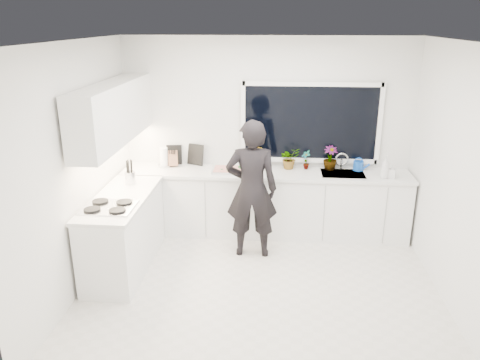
{
  "coord_description": "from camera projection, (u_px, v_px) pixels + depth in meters",
  "views": [
    {
      "loc": [
        0.16,
        -4.66,
        2.91
      ],
      "look_at": [
        -0.26,
        0.4,
        1.15
      ],
      "focal_mm": 35.0,
      "sensor_mm": 36.0,
      "label": 1
    }
  ],
  "objects": [
    {
      "name": "picture_frame_large",
      "position": [
        174.0,
        155.0,
        6.7
      ],
      "size": [
        0.22,
        0.05,
        0.28
      ],
      "primitive_type": "cube",
      "rotation": [
        0.0,
        0.0,
        0.15
      ],
      "color": "black",
      "rests_on": "countertop_back"
    },
    {
      "name": "pizza_tray",
      "position": [
        229.0,
        170.0,
        6.42
      ],
      "size": [
        0.47,
        0.35,
        0.03
      ],
      "primitive_type": "cube",
      "rotation": [
        0.0,
        0.0,
        0.01
      ],
      "color": "silver",
      "rests_on": "countertop_back"
    },
    {
      "name": "pizza",
      "position": [
        229.0,
        169.0,
        6.41
      ],
      "size": [
        0.43,
        0.31,
        0.01
      ],
      "primitive_type": "cube",
      "rotation": [
        0.0,
        0.0,
        0.01
      ],
      "color": "#D3431C",
      "rests_on": "pizza_tray"
    },
    {
      "name": "paper_towel_roll",
      "position": [
        164.0,
        158.0,
        6.58
      ],
      "size": [
        0.12,
        0.12,
        0.26
      ],
      "primitive_type": "cylinder",
      "rotation": [
        0.0,
        0.0,
        0.05
      ],
      "color": "white",
      "rests_on": "countertop_back"
    },
    {
      "name": "wall_back",
      "position": [
        267.0,
        136.0,
        6.57
      ],
      "size": [
        4.0,
        0.02,
        2.7
      ],
      "primitive_type": "cube",
      "color": "white",
      "rests_on": "ground"
    },
    {
      "name": "base_cabinets_left",
      "position": [
        124.0,
        233.0,
        5.67
      ],
      "size": [
        0.58,
        1.6,
        0.88
      ],
      "primitive_type": "cube",
      "color": "white",
      "rests_on": "floor"
    },
    {
      "name": "sink",
      "position": [
        343.0,
        177.0,
        6.35
      ],
      "size": [
        0.58,
        0.42,
        0.14
      ],
      "primitive_type": "cube",
      "color": "silver",
      "rests_on": "countertop_back"
    },
    {
      "name": "herb_plants",
      "position": [
        297.0,
        158.0,
        6.48
      ],
      "size": [
        1.13,
        0.34,
        0.33
      ],
      "color": "#26662D",
      "rests_on": "countertop_back"
    },
    {
      "name": "stovetop",
      "position": [
        109.0,
        207.0,
        5.18
      ],
      "size": [
        0.56,
        0.48,
        0.03
      ],
      "primitive_type": "cube",
      "color": "black",
      "rests_on": "countertop_left"
    },
    {
      "name": "wall_left",
      "position": [
        76.0,
        170.0,
        5.07
      ],
      "size": [
        0.02,
        3.5,
        2.7
      ],
      "primitive_type": "cube",
      "color": "white",
      "rests_on": "ground"
    },
    {
      "name": "picture_frame_small",
      "position": [
        196.0,
        154.0,
        6.67
      ],
      "size": [
        0.24,
        0.12,
        0.3
      ],
      "primitive_type": "cube",
      "rotation": [
        0.0,
        0.0,
        -0.41
      ],
      "color": "black",
      "rests_on": "countertop_back"
    },
    {
      "name": "countertop_back",
      "position": [
        265.0,
        173.0,
        6.41
      ],
      "size": [
        3.94,
        0.62,
        0.04
      ],
      "primitive_type": "cube",
      "color": "silver",
      "rests_on": "base_cabinets_back"
    },
    {
      "name": "knife_block",
      "position": [
        173.0,
        159.0,
        6.61
      ],
      "size": [
        0.15,
        0.13,
        0.22
      ],
      "primitive_type": "cube",
      "rotation": [
        0.0,
        0.0,
        0.22
      ],
      "color": "brown",
      "rests_on": "countertop_back"
    },
    {
      "name": "countertop_left",
      "position": [
        121.0,
        198.0,
        5.52
      ],
      "size": [
        0.62,
        1.6,
        0.04
      ],
      "primitive_type": "cube",
      "color": "silver",
      "rests_on": "base_cabinets_left"
    },
    {
      "name": "utensil_crock",
      "position": [
        130.0,
        178.0,
        5.91
      ],
      "size": [
        0.15,
        0.15,
        0.16
      ],
      "primitive_type": "cylinder",
      "rotation": [
        0.0,
        0.0,
        -0.13
      ],
      "color": "#B1B1B6",
      "rests_on": "countertop_left"
    },
    {
      "name": "person",
      "position": [
        252.0,
        190.0,
        5.83
      ],
      "size": [
        0.67,
        0.45,
        1.78
      ],
      "primitive_type": "imported",
      "rotation": [
        0.0,
        0.0,
        3.18
      ],
      "color": "black",
      "rests_on": "floor"
    },
    {
      "name": "base_cabinets_back",
      "position": [
        265.0,
        204.0,
        6.57
      ],
      "size": [
        3.92,
        0.58,
        0.88
      ],
      "primitive_type": "cube",
      "color": "white",
      "rests_on": "floor"
    },
    {
      "name": "watering_can",
      "position": [
        358.0,
        166.0,
        6.44
      ],
      "size": [
        0.18,
        0.18,
        0.13
      ],
      "primitive_type": "cylinder",
      "rotation": [
        0.0,
        0.0,
        0.41
      ],
      "color": "#1248AC",
      "rests_on": "countertop_back"
    },
    {
      "name": "floor",
      "position": [
        260.0,
        288.0,
        5.35
      ],
      "size": [
        4.0,
        3.5,
        0.02
      ],
      "primitive_type": "cube",
      "color": "beige",
      "rests_on": "ground"
    },
    {
      "name": "wall_right",
      "position": [
        459.0,
        180.0,
        4.75
      ],
      "size": [
        0.02,
        3.5,
        2.7
      ],
      "primitive_type": "cube",
      "color": "white",
      "rests_on": "ground"
    },
    {
      "name": "ceiling",
      "position": [
        264.0,
        40.0,
        4.46
      ],
      "size": [
        4.0,
        3.5,
        0.02
      ],
      "primitive_type": "cube",
      "color": "white",
      "rests_on": "wall_back"
    },
    {
      "name": "soap_bottles",
      "position": [
        387.0,
        168.0,
        6.1
      ],
      "size": [
        0.22,
        0.15,
        0.3
      ],
      "color": "#D8BF66",
      "rests_on": "countertop_back"
    },
    {
      "name": "window",
      "position": [
        310.0,
        123.0,
        6.42
      ],
      "size": [
        1.8,
        0.02,
        1.0
      ],
      "primitive_type": "cube",
      "color": "black",
      "rests_on": "wall_back"
    },
    {
      "name": "faucet",
      "position": [
        342.0,
        161.0,
        6.48
      ],
      "size": [
        0.03,
        0.03,
        0.22
      ],
      "primitive_type": "cylinder",
      "color": "silver",
      "rests_on": "countertop_back"
    },
    {
      "name": "upper_cabinets",
      "position": [
        114.0,
        113.0,
        5.55
      ],
      "size": [
        0.34,
        2.1,
        0.7
      ],
      "primitive_type": "cube",
      "color": "white",
      "rests_on": "wall_left"
    }
  ]
}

